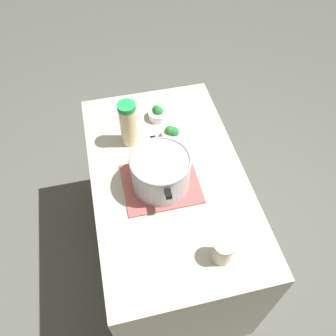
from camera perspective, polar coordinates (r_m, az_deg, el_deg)
ground_plane at (r=2.37m, az=0.00°, el=-13.43°), size 8.00×8.00×0.00m
counter_slab at (r=1.99m, az=0.00°, el=-8.40°), size 1.20×0.72×0.85m
dish_cloth at (r=1.60m, az=-1.17°, el=-2.54°), size 0.29×0.34×0.01m
cooking_pot at (r=1.52m, az=-1.23°, el=-0.55°), size 0.34×0.27×0.17m
lemonade_pitcher at (r=1.69m, az=-6.49°, el=7.20°), size 0.09×0.09×0.24m
mason_jar at (r=1.39m, az=9.00°, el=-13.20°), size 0.09×0.09×0.11m
broccoli_bowl_front at (r=1.86m, az=-1.67°, el=8.97°), size 0.11×0.11×0.08m
broccoli_bowl_center at (r=1.75m, az=0.85°, el=5.44°), size 0.12×0.12×0.09m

